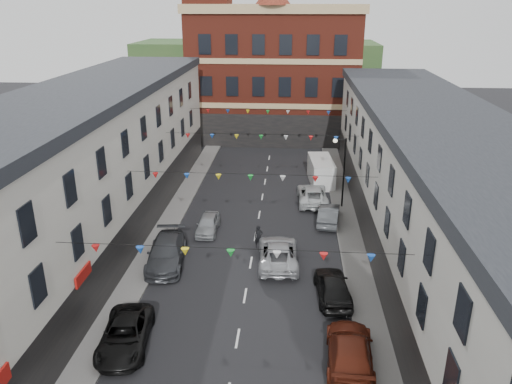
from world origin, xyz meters
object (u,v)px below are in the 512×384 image
(car_right_c, at_px, (350,351))
(moving_car, at_px, (278,253))
(car_right_e, at_px, (329,215))
(white_van, at_px, (321,171))
(street_lamp, at_px, (341,163))
(car_left_e, at_px, (208,224))
(car_left_d, at_px, (166,253))
(car_right_f, at_px, (312,195))
(pedestrian, at_px, (259,237))
(car_left_c, at_px, (125,335))
(car_right_d, at_px, (333,287))

(car_right_c, xyz_separation_m, moving_car, (-3.70, 9.65, -0.01))
(car_right_e, height_order, white_van, white_van)
(moving_car, bearing_deg, white_van, -105.23)
(street_lamp, bearing_deg, car_left_e, -151.48)
(car_left_d, xyz_separation_m, white_van, (10.82, 16.74, 0.34))
(car_right_e, xyz_separation_m, car_right_f, (-1.13, 4.18, 0.03))
(street_lamp, bearing_deg, pedestrian, -128.74)
(car_right_c, bearing_deg, pedestrian, -63.10)
(car_right_e, height_order, moving_car, moving_car)
(car_left_e, relative_size, car_right_f, 0.71)
(car_left_c, relative_size, white_van, 0.94)
(car_right_e, bearing_deg, car_left_c, 62.53)
(car_right_c, height_order, moving_car, car_right_c)
(white_van, bearing_deg, car_left_c, -118.35)
(street_lamp, distance_m, car_right_e, 4.63)
(car_right_c, xyz_separation_m, pedestrian, (-5.15, 11.85, 0.04))
(car_left_e, xyz_separation_m, car_right_e, (9.10, 2.33, 0.07))
(car_right_f, bearing_deg, pedestrian, 63.06)
(white_van, bearing_deg, moving_car, -107.45)
(car_right_c, height_order, car_right_d, car_right_d)
(car_left_c, distance_m, car_left_d, 8.47)
(car_right_c, height_order, car_right_f, car_right_c)
(car_right_e, height_order, pedestrian, pedestrian)
(moving_car, bearing_deg, pedestrian, -59.55)
(moving_car, xyz_separation_m, pedestrian, (-1.45, 2.20, 0.05))
(car_right_d, xyz_separation_m, car_right_e, (0.40, 10.70, -0.07))
(car_left_c, bearing_deg, white_van, 60.28)
(car_right_c, bearing_deg, car_right_e, -86.58)
(car_left_c, distance_m, car_left_e, 13.64)
(car_right_f, height_order, moving_car, moving_car)
(pedestrian, bearing_deg, street_lamp, 36.33)
(car_right_d, height_order, moving_car, car_right_d)
(car_right_d, xyz_separation_m, pedestrian, (-4.75, 6.16, 0.03))
(car_right_c, bearing_deg, white_van, -86.18)
(car_left_e, height_order, pedestrian, pedestrian)
(car_right_c, distance_m, moving_car, 10.33)
(car_left_e, bearing_deg, car_right_c, -57.06)
(car_left_d, distance_m, car_right_c, 14.22)
(street_lamp, height_order, car_left_c, street_lamp)
(car_right_e, bearing_deg, moving_car, 68.52)
(white_van, relative_size, pedestrian, 3.23)
(street_lamp, bearing_deg, car_left_d, -138.77)
(car_left_c, xyz_separation_m, car_left_e, (1.90, 13.51, -0.04))
(car_left_e, height_order, white_van, white_van)
(car_left_c, xyz_separation_m, moving_car, (7.30, 9.11, 0.08))
(car_right_f, bearing_deg, car_left_e, 37.03)
(street_lamp, distance_m, pedestrian, 10.37)
(car_left_d, xyz_separation_m, car_right_e, (11.00, 7.37, -0.10))
(car_right_c, height_order, white_van, white_van)
(car_left_d, height_order, car_right_e, car_left_d)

